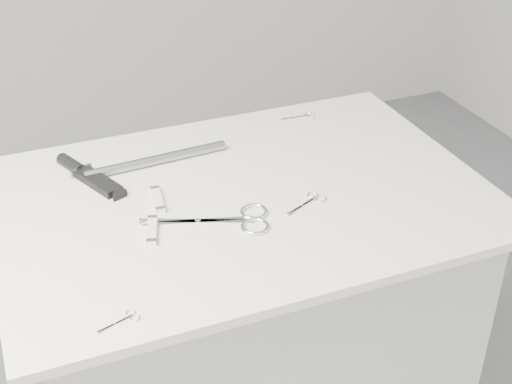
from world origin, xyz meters
name	(u,v)px	position (x,y,z in m)	size (l,w,h in m)	color
plinth	(244,359)	(0.00, 0.00, 0.45)	(0.90, 0.60, 0.90)	#B1B1AE
display_board	(242,197)	(0.00, 0.00, 0.91)	(1.00, 0.70, 0.02)	beige
large_shears	(234,220)	(-0.05, -0.09, 0.92)	(0.25, 0.14, 0.01)	white
embroidery_scissors_a	(310,201)	(0.12, -0.08, 0.92)	(0.10, 0.07, 0.00)	white
embroidery_scissors_b	(302,117)	(0.27, 0.28, 0.92)	(0.09, 0.04, 0.00)	white
tiny_scissors	(123,320)	(-0.31, -0.29, 0.92)	(0.07, 0.04, 0.00)	white
sheathed_knife	(86,174)	(-0.29, 0.19, 0.93)	(0.11, 0.20, 0.03)	black
pocket_knife_a	(158,199)	(-0.17, 0.03, 0.93)	(0.03, 0.09, 0.01)	beige
pocket_knife_b	(152,230)	(-0.21, -0.07, 0.93)	(0.04, 0.09, 0.01)	beige
metal_rail	(157,160)	(-0.13, 0.18, 0.93)	(0.02, 0.02, 0.32)	gray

